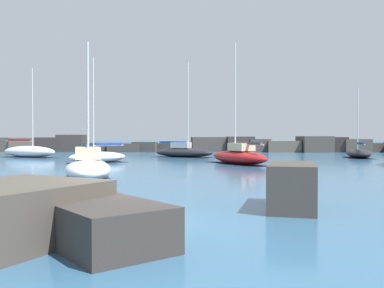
{
  "coord_description": "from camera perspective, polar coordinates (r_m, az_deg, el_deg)",
  "views": [
    {
      "loc": [
        2.06,
        -11.45,
        2.37
      ],
      "look_at": [
        -0.07,
        25.31,
        1.69
      ],
      "focal_mm": 40.0,
      "sensor_mm": 36.0,
      "label": 1
    }
  ],
  "objects": [
    {
      "name": "open_sea_beyond",
      "position": [
        124.71,
        2.38,
        -0.03
      ],
      "size": [
        400.0,
        116.0,
        0.01
      ],
      "color": "#235175",
      "rests_on": "ground"
    },
    {
      "name": "sailboat_moored_3",
      "position": [
        24.02,
        -13.7,
        -3.09
      ],
      "size": [
        4.52,
        7.53,
        7.36
      ],
      "color": "white",
      "rests_on": "ground"
    },
    {
      "name": "ground_plane",
      "position": [
        11.87,
        -6.86,
        -10.45
      ],
      "size": [
        600.0,
        600.0,
        0.0
      ],
      "primitive_type": "plane",
      "color": "#336084"
    },
    {
      "name": "breakwater_jetty",
      "position": [
        64.72,
        0.67,
        -0.18
      ],
      "size": [
        64.27,
        7.31,
        2.58
      ],
      "color": "brown",
      "rests_on": "ground"
    },
    {
      "name": "sailboat_moored_4",
      "position": [
        38.89,
        -12.45,
        -1.66
      ],
      "size": [
        5.45,
        5.02,
        9.32
      ],
      "color": "white",
      "rests_on": "ground"
    },
    {
      "name": "sailboat_moored_7",
      "position": [
        49.82,
        21.32,
        -1.16
      ],
      "size": [
        3.0,
        6.39,
        7.7
      ],
      "color": "black",
      "rests_on": "ground"
    },
    {
      "name": "foreground_rocks",
      "position": [
        11.03,
        -11.87,
        -8.08
      ],
      "size": [
        15.27,
        8.65,
        1.48
      ],
      "color": "#423D38",
      "rests_on": "ground"
    },
    {
      "name": "sailboat_moored_1",
      "position": [
        47.83,
        -1.13,
        -1.03
      ],
      "size": [
        7.29,
        4.58,
        10.64
      ],
      "color": "black",
      "rests_on": "ground"
    },
    {
      "name": "sailboat_moored_0",
      "position": [
        36.4,
        6.28,
        -1.63
      ],
      "size": [
        5.81,
        8.08,
        10.37
      ],
      "color": "maroon",
      "rests_on": "ground"
    },
    {
      "name": "sailboat_moored_6",
      "position": [
        50.93,
        -20.9,
        -0.93
      ],
      "size": [
        7.47,
        4.45,
        9.86
      ],
      "color": "white",
      "rests_on": "ground"
    }
  ]
}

